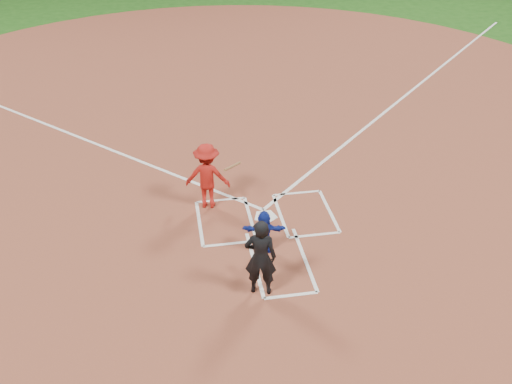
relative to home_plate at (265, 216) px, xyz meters
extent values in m
plane|color=#1A4A12|center=(0.00, 0.00, -0.02)|extent=(120.00, 120.00, 0.00)
cylinder|color=brown|center=(0.00, 6.00, -0.01)|extent=(28.00, 28.00, 0.01)
cylinder|color=white|center=(0.00, 0.00, 0.00)|extent=(0.60, 0.60, 0.02)
imported|color=navy|center=(-0.28, -1.28, 0.50)|extent=(0.99, 0.45, 1.03)
imported|color=black|center=(-0.58, -2.56, 0.85)|extent=(0.71, 0.55, 1.72)
cube|color=white|center=(-0.98, 0.92, -0.01)|extent=(1.22, 0.08, 0.01)
cube|color=white|center=(-0.98, -0.92, -0.01)|extent=(1.22, 0.08, 0.01)
cube|color=white|center=(-0.37, 0.00, -0.01)|extent=(0.08, 1.83, 0.01)
cube|color=white|center=(-1.59, 0.00, -0.01)|extent=(0.08, 1.83, 0.01)
cube|color=white|center=(0.98, 0.92, -0.01)|extent=(1.22, 0.08, 0.01)
cube|color=white|center=(0.98, -0.92, -0.01)|extent=(1.22, 0.08, 0.01)
cube|color=white|center=(0.37, 0.00, -0.01)|extent=(0.08, 1.83, 0.01)
cube|color=white|center=(1.59, 0.00, -0.01)|extent=(0.08, 1.83, 0.01)
cube|color=white|center=(-0.55, -1.70, -0.01)|extent=(0.08, 2.20, 0.01)
cube|color=white|center=(0.55, -1.70, -0.01)|extent=(0.08, 2.20, 0.01)
cube|color=white|center=(0.00, -2.80, -0.01)|extent=(1.10, 0.08, 0.01)
cube|color=white|center=(7.07, 7.37, -0.01)|extent=(14.21, 14.21, 0.01)
cube|color=white|center=(-7.07, 7.37, -0.01)|extent=(14.21, 14.21, 0.01)
imported|color=#B01913|center=(-1.30, 0.74, 0.83)|extent=(1.20, 0.87, 1.68)
cylinder|color=brown|center=(-0.70, 0.59, 1.13)|extent=(0.52, 0.74, 0.28)
camera|label=1|loc=(-2.12, -11.08, 7.83)|focal=40.00mm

